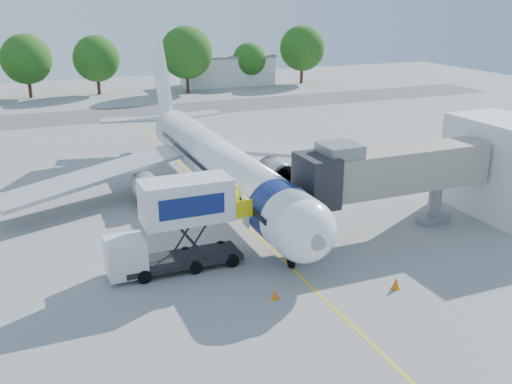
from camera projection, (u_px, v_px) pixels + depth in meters
name	position (u px, v px, depth m)	size (l,w,h in m)	color
ground	(235.00, 214.00, 42.40)	(160.00, 160.00, 0.00)	gray
guidance_line	(235.00, 214.00, 42.40)	(0.15, 70.00, 0.01)	yellow
taxiway_strip	(128.00, 113.00, 79.04)	(120.00, 10.00, 0.01)	#59595B
aircraft	(216.00, 162.00, 45.04)	(34.17, 37.73, 11.35)	white
jet_bridge	(384.00, 172.00, 37.80)	(13.90, 3.20, 6.60)	gray
terminal_stub	(503.00, 167.00, 41.90)	(5.00, 8.00, 7.00)	silver
catering_hiloader	(176.00, 226.00, 33.11)	(8.50, 2.44, 5.50)	black
ground_tug	(389.00, 349.00, 25.09)	(3.71, 2.70, 1.34)	silver
safety_cone_a	(396.00, 283.00, 31.54)	(0.45, 0.45, 0.71)	orange
safety_cone_b	(275.00, 294.00, 30.47)	(0.40, 0.40, 0.64)	orange
outbuilding_right	(228.00, 70.00, 103.64)	(16.40, 7.40, 5.30)	silver
tree_c	(26.00, 59.00, 89.09)	(7.80, 7.80, 9.94)	#382314
tree_d	(96.00, 59.00, 92.32)	(7.47, 7.47, 9.52)	#382314
tree_e	(186.00, 53.00, 93.37)	(8.56, 8.56, 10.91)	#382314
tree_f	(249.00, 59.00, 102.33)	(5.96, 5.96, 7.60)	#382314
tree_g	(302.00, 48.00, 104.12)	(8.21, 8.21, 10.47)	#382314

